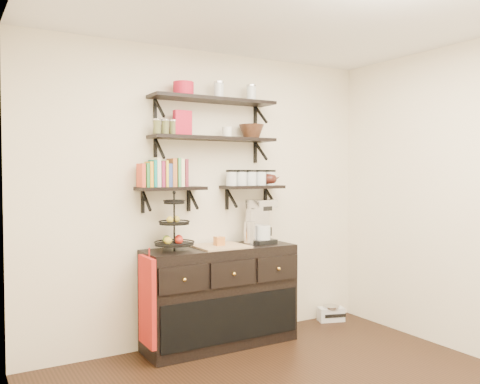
# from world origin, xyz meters

# --- Properties ---
(back_wall) EXTENTS (3.50, 0.02, 2.70)m
(back_wall) POSITION_xyz_m (0.00, 1.75, 1.35)
(back_wall) COLOR white
(back_wall) RESTS_ON ground
(left_wall) EXTENTS (0.02, 3.50, 2.70)m
(left_wall) POSITION_xyz_m (-1.75, 0.00, 1.35)
(left_wall) COLOR white
(left_wall) RESTS_ON ground
(shelf_top) EXTENTS (1.20, 0.27, 0.23)m
(shelf_top) POSITION_xyz_m (0.00, 1.62, 2.23)
(shelf_top) COLOR black
(shelf_top) RESTS_ON back_wall
(shelf_mid) EXTENTS (1.20, 0.27, 0.23)m
(shelf_mid) POSITION_xyz_m (0.00, 1.62, 1.88)
(shelf_mid) COLOR black
(shelf_mid) RESTS_ON back_wall
(shelf_low_left) EXTENTS (0.60, 0.25, 0.23)m
(shelf_low_left) POSITION_xyz_m (-0.42, 1.63, 1.43)
(shelf_low_left) COLOR black
(shelf_low_left) RESTS_ON back_wall
(shelf_low_right) EXTENTS (0.60, 0.25, 0.23)m
(shelf_low_right) POSITION_xyz_m (0.42, 1.63, 1.43)
(shelf_low_right) COLOR black
(shelf_low_right) RESTS_ON back_wall
(cookbooks) EXTENTS (0.43, 0.15, 0.26)m
(cookbooks) POSITION_xyz_m (-0.47, 1.63, 1.57)
(cookbooks) COLOR #D9492E
(cookbooks) RESTS_ON shelf_low_left
(glass_canisters) EXTENTS (0.54, 0.10, 0.13)m
(glass_canisters) POSITION_xyz_m (0.41, 1.63, 1.51)
(glass_canisters) COLOR silver
(glass_canisters) RESTS_ON shelf_low_right
(sideboard) EXTENTS (1.40, 0.50, 0.92)m
(sideboard) POSITION_xyz_m (0.01, 1.51, 0.45)
(sideboard) COLOR black
(sideboard) RESTS_ON floor
(fruit_stand) EXTENTS (0.34, 0.34, 0.49)m
(fruit_stand) POSITION_xyz_m (-0.43, 1.52, 1.07)
(fruit_stand) COLOR black
(fruit_stand) RESTS_ON sideboard
(candle) EXTENTS (0.08, 0.08, 0.08)m
(candle) POSITION_xyz_m (-0.00, 1.51, 0.96)
(candle) COLOR #BD6C2B
(candle) RESTS_ON sideboard
(coffee_maker) EXTENTS (0.25, 0.24, 0.42)m
(coffee_maker) POSITION_xyz_m (0.46, 1.54, 1.10)
(coffee_maker) COLOR black
(coffee_maker) RESTS_ON sideboard
(thermal_carafe) EXTENTS (0.11, 0.11, 0.22)m
(thermal_carafe) POSITION_xyz_m (0.31, 1.49, 1.01)
(thermal_carafe) COLOR silver
(thermal_carafe) RESTS_ON sideboard
(apron) EXTENTS (0.04, 0.31, 0.73)m
(apron) POSITION_xyz_m (-0.72, 1.41, 0.52)
(apron) COLOR #B21B13
(apron) RESTS_ON sideboard
(radio) EXTENTS (0.30, 0.23, 0.16)m
(radio) POSITION_xyz_m (1.38, 1.59, 0.08)
(radio) COLOR silver
(radio) RESTS_ON floor
(recipe_box) EXTENTS (0.16, 0.06, 0.22)m
(recipe_box) POSITION_xyz_m (-0.31, 1.61, 2.01)
(recipe_box) COLOR #B9152E
(recipe_box) RESTS_ON shelf_mid
(walnut_bowl) EXTENTS (0.24, 0.24, 0.13)m
(walnut_bowl) POSITION_xyz_m (0.40, 1.61, 1.96)
(walnut_bowl) COLOR black
(walnut_bowl) RESTS_ON shelf_mid
(ramekins) EXTENTS (0.09, 0.09, 0.10)m
(ramekins) POSITION_xyz_m (0.14, 1.61, 1.95)
(ramekins) COLOR white
(ramekins) RESTS_ON shelf_mid
(teapot) EXTENTS (0.21, 0.16, 0.14)m
(teapot) POSITION_xyz_m (0.62, 1.63, 1.52)
(teapot) COLOR #381611
(teapot) RESTS_ON shelf_low_right
(red_pot) EXTENTS (0.18, 0.18, 0.12)m
(red_pot) POSITION_xyz_m (-0.30, 1.61, 2.31)
(red_pot) COLOR #B9152E
(red_pot) RESTS_ON shelf_top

